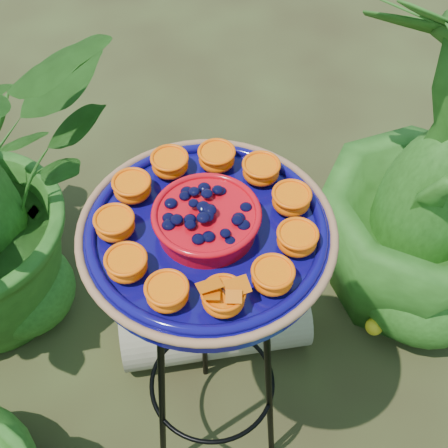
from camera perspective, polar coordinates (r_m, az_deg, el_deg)
The scene contains 5 objects.
ground_plane at distance 1.83m, azimuth -1.60°, elevation -19.72°, with size 20.00×20.00×0.00m, color black.
tripod_stand at distance 1.38m, azimuth -1.24°, elevation -10.34°, with size 0.36×0.36×0.85m.
feeder_dish at distance 1.07m, azimuth -1.57°, elevation -0.56°, with size 0.51×0.51×0.10m.
driftwood_log at distance 1.89m, azimuth -0.82°, elevation -9.45°, with size 0.18×0.18×0.55m, color gray.
shrub_back_right at distance 1.75m, azimuth 19.05°, elevation 4.55°, with size 0.61×0.61×1.08m, color #1E4612.
Camera 1 is at (0.08, -0.62, 1.73)m, focal length 50.00 mm.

